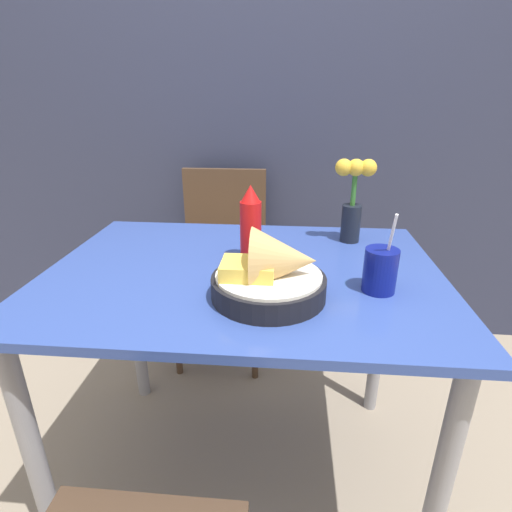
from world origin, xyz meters
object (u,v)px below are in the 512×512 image
object	(u,v)px
chair_far_window	(223,247)
food_basket	(273,274)
flower_vase	(353,197)
drink_cup	(380,272)
ketchup_bottle	(251,225)

from	to	relation	value
chair_far_window	food_basket	xyz separation A→B (m)	(0.28, -0.93, 0.30)
chair_far_window	flower_vase	xyz separation A→B (m)	(0.52, -0.51, 0.39)
food_basket	flower_vase	world-z (taller)	flower_vase
chair_far_window	drink_cup	distance (m)	1.07
ketchup_bottle	food_basket	bearing A→B (deg)	-71.48
chair_far_window	drink_cup	xyz separation A→B (m)	(0.54, -0.87, 0.29)
drink_cup	food_basket	bearing A→B (deg)	-167.91
chair_far_window	flower_vase	size ratio (longest dim) A/B	3.33
ketchup_bottle	flower_vase	xyz separation A→B (m)	(0.31, 0.19, 0.04)
food_basket	drink_cup	xyz separation A→B (m)	(0.26, 0.06, -0.01)
chair_far_window	ketchup_bottle	size ratio (longest dim) A/B	4.02
chair_far_window	food_basket	world-z (taller)	food_basket
flower_vase	food_basket	bearing A→B (deg)	-119.48
food_basket	ketchup_bottle	distance (m)	0.25
food_basket	flower_vase	distance (m)	0.49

